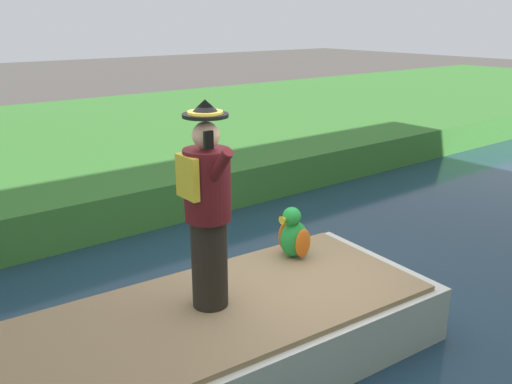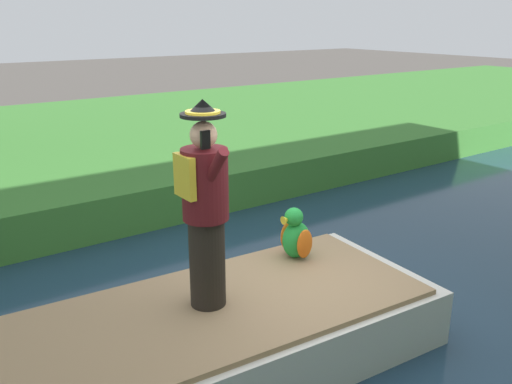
{
  "view_description": "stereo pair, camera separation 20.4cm",
  "coord_description": "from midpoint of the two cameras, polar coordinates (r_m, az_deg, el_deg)",
  "views": [
    {
      "loc": [
        3.64,
        -3.33,
        3.19
      ],
      "look_at": [
        -0.24,
        -0.3,
        1.61
      ],
      "focal_mm": 38.34,
      "sensor_mm": 36.0,
      "label": 1
    },
    {
      "loc": [
        3.76,
        -3.17,
        3.19
      ],
      "look_at": [
        -0.24,
        -0.3,
        1.61
      ],
      "focal_mm": 38.34,
      "sensor_mm": 36.0,
      "label": 2
    }
  ],
  "objects": [
    {
      "name": "parrot_plush",
      "position": [
        5.88,
        2.96,
        -4.55
      ],
      "size": [
        0.36,
        0.35,
        0.57
      ],
      "color": "green",
      "rests_on": "boat"
    },
    {
      "name": "boat",
      "position": [
        5.19,
        -4.98,
        -14.79
      ],
      "size": [
        2.09,
        4.31,
        0.61
      ],
      "color": "silver",
      "rests_on": "canal_water"
    },
    {
      "name": "grass_bank_near",
      "position": [
        12.79,
        -22.3,
        3.73
      ],
      "size": [
        9.87,
        48.0,
        0.75
      ],
      "primitive_type": "cube",
      "color": "#38752D",
      "rests_on": "ground"
    },
    {
      "name": "person_pirate",
      "position": [
        4.68,
        -6.32,
        -1.68
      ],
      "size": [
        0.61,
        0.42,
        1.85
      ],
      "rotation": [
        0.0,
        0.0,
        -0.1
      ],
      "color": "black",
      "rests_on": "boat"
    },
    {
      "name": "canal_water",
      "position": [
        5.84,
        2.91,
        -14.76
      ],
      "size": [
        6.82,
        48.0,
        0.1
      ],
      "primitive_type": "cube",
      "color": "#1E384C",
      "rests_on": "ground"
    },
    {
      "name": "ground_plane",
      "position": [
        5.87,
        2.91,
        -15.17
      ],
      "size": [
        80.0,
        80.0,
        0.0
      ],
      "primitive_type": "plane",
      "color": "#4C4742"
    }
  ]
}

